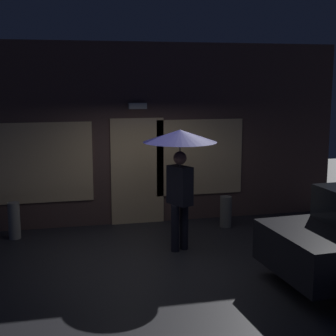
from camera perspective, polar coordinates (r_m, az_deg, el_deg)
The scene contains 5 objects.
ground_plane at distance 8.76m, azimuth -0.88°, elevation -10.00°, with size 18.00×18.00×0.00m, color #26262B.
building_facade at distance 10.60m, azimuth -3.66°, elevation 3.71°, with size 8.75×0.48×3.72m.
person_with_umbrella at distance 8.73m, azimuth 1.34°, elevation 1.79°, with size 1.27×1.27×2.14m.
sidewalk_bollard at distance 10.49m, azimuth 6.47°, elevation -4.86°, with size 0.24×0.24×0.64m, color slate.
sidewalk_bollard_2 at distance 10.09m, azimuth -16.80°, elevation -5.64°, with size 0.22×0.22×0.70m, color #9E998E.
Camera 1 is at (-1.76, -8.04, 3.01)m, focal length 54.57 mm.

